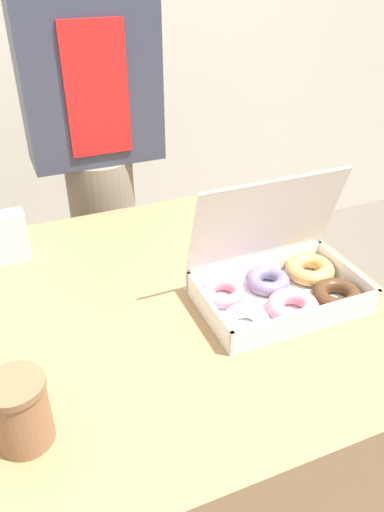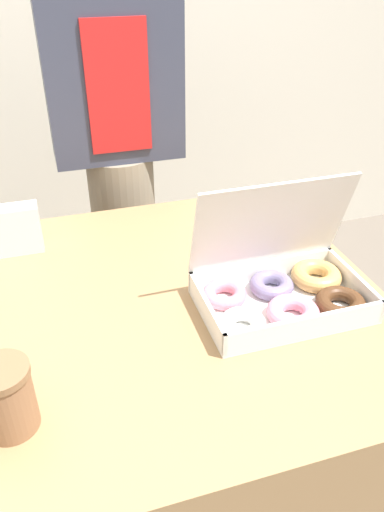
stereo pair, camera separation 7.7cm
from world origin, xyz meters
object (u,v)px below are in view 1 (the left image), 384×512
Objects in this scene: donut_box at (282,283)px; person_customer at (94,129)px; coffee_cup at (20,411)px; napkin_holder at (4,238)px.

donut_box is 0.21× the size of person_customer.
donut_box is at bearing 16.27° from coffee_cup.
coffee_cup is (-0.53, -0.16, 0.02)m from donut_box.
donut_box is at bearing -36.52° from napkin_holder.
napkin_holder is at bearing 87.44° from coffee_cup.
person_customer is (0.33, 0.89, 0.11)m from coffee_cup.
donut_box reaches higher than napkin_holder.
donut_box is 0.64m from napkin_holder.
donut_box is at bearing -74.53° from person_customer.
coffee_cup is 0.07× the size of person_customer.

